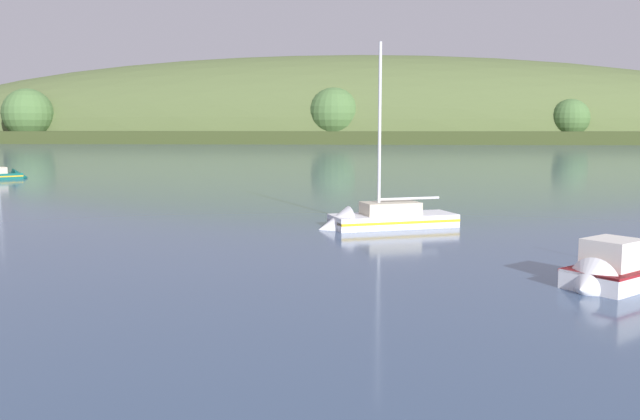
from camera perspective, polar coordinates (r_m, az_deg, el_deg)
far_shoreline_hill at (r=235.73m, az=1.63°, el=5.73°), size 410.63×88.37×57.71m
sailboat_midwater_white at (r=34.90m, az=4.83°, el=-1.17°), size 7.43×4.92×10.27m
fishing_boat_moored at (r=24.24m, az=23.57°, el=-4.92°), size 5.25×5.22×3.32m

